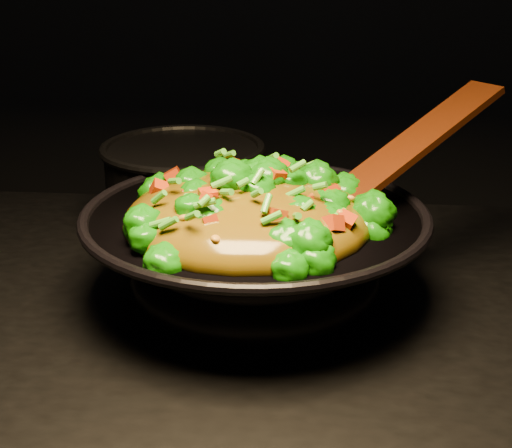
# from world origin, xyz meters

# --- Properties ---
(wok) EXTENTS (0.44, 0.44, 0.10)m
(wok) POSITION_xyz_m (0.08, 0.11, 0.95)
(wok) COLOR black
(wok) RESTS_ON stovetop
(stir_fry) EXTENTS (0.34, 0.34, 0.09)m
(stir_fry) POSITION_xyz_m (0.07, 0.08, 1.05)
(stir_fry) COLOR #156F07
(stir_fry) RESTS_ON wok
(spatula) EXTENTS (0.26, 0.24, 0.13)m
(spatula) POSITION_xyz_m (0.23, 0.17, 1.06)
(spatula) COLOR #391B08
(spatula) RESTS_ON wok
(back_pot) EXTENTS (0.24, 0.24, 0.12)m
(back_pot) POSITION_xyz_m (-0.04, 0.32, 0.96)
(back_pot) COLOR black
(back_pot) RESTS_ON stovetop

